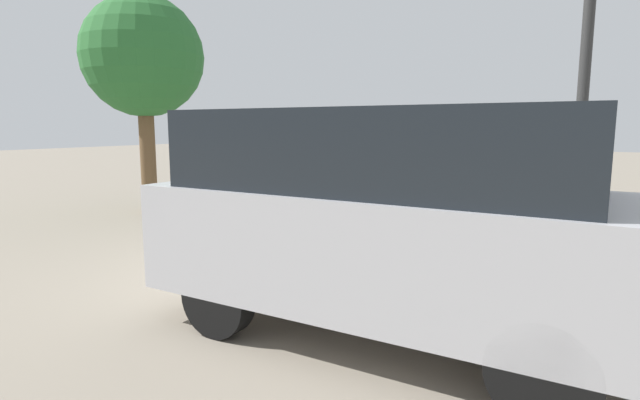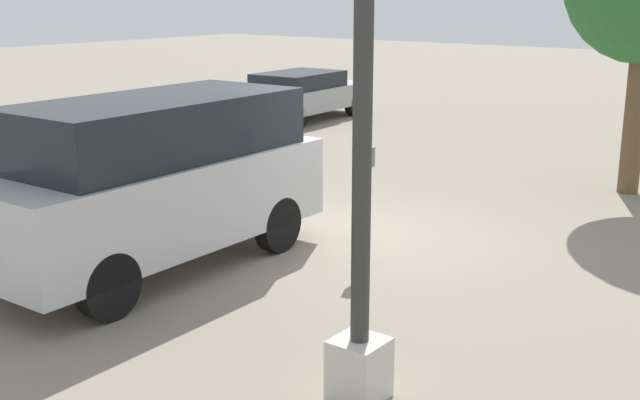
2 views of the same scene
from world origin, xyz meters
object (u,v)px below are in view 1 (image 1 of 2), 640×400
(parked_van, at_px, (388,216))
(street_tree, at_px, (143,58))
(parking_meter_near, at_px, (316,187))
(lamp_post, at_px, (581,112))

(parked_van, xyz_separation_m, street_tree, (-7.66, 3.62, 2.38))
(parked_van, bearing_deg, street_tree, 153.79)
(parked_van, bearing_deg, parking_meter_near, 135.09)
(lamp_post, height_order, street_tree, lamp_post)
(lamp_post, bearing_deg, street_tree, -177.65)
(parking_meter_near, relative_size, street_tree, 0.31)
(parking_meter_near, distance_m, lamp_post, 4.02)
(lamp_post, bearing_deg, parked_van, -107.99)
(parking_meter_near, height_order, street_tree, street_tree)
(parking_meter_near, bearing_deg, lamp_post, 26.21)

